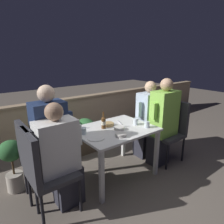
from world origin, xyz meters
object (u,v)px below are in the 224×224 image
object	(u,v)px
chair_left_far	(36,157)
person_blue_shirt	(148,119)
person_navy_jumper	(53,142)
person_white_polo	(61,157)
chair_right_far	(156,120)
potted_plant	(12,161)
person_green_blouse	(163,122)
chair_left_near	(41,167)
chair_right_near	(170,126)
beer_bottle	(104,122)

from	to	relation	value
chair_left_far	person_blue_shirt	distance (m)	1.86
person_navy_jumper	person_white_polo	bearing A→B (deg)	-94.62
chair_right_far	person_blue_shirt	distance (m)	0.23
potted_plant	person_green_blouse	bearing A→B (deg)	-18.58
chair_right_far	chair_left_near	bearing A→B (deg)	-172.69
chair_left_far	person_navy_jumper	distance (m)	0.24
person_navy_jumper	chair_right_far	world-z (taller)	person_navy_jumper
chair_right_near	person_blue_shirt	world-z (taller)	person_blue_shirt
person_navy_jumper	potted_plant	size ratio (longest dim) A/B	2.00
person_blue_shirt	chair_right_near	bearing A→B (deg)	-58.85
person_white_polo	chair_right_near	distance (m)	1.86
potted_plant	person_blue_shirt	bearing A→B (deg)	-9.94
chair_right_near	potted_plant	world-z (taller)	chair_right_near
person_white_polo	beer_bottle	bearing A→B (deg)	16.24
person_navy_jumper	person_green_blouse	distance (m)	1.66
person_navy_jumper	beer_bottle	size ratio (longest dim) A/B	5.87
chair_left_near	chair_right_near	bearing A→B (deg)	-1.51
person_white_polo	person_blue_shirt	distance (m)	1.69
person_white_polo	potted_plant	bearing A→B (deg)	121.18
person_blue_shirt	chair_left_near	bearing A→B (deg)	-171.87
chair_left_near	chair_right_far	world-z (taller)	same
chair_left_far	beer_bottle	distance (m)	0.94
person_navy_jumper	beer_bottle	distance (m)	0.71
chair_left_near	potted_plant	world-z (taller)	chair_left_near
person_green_blouse	person_blue_shirt	distance (m)	0.33
person_green_blouse	person_white_polo	bearing A→B (deg)	178.09
person_blue_shirt	potted_plant	size ratio (longest dim) A/B	1.86
chair_right_far	potted_plant	bearing A→B (deg)	170.99
person_green_blouse	chair_left_near	bearing A→B (deg)	178.31
chair_left_near	person_navy_jumper	world-z (taller)	person_navy_jumper
chair_right_far	person_blue_shirt	xyz separation A→B (m)	(-0.21, 0.00, 0.07)
person_navy_jumper	chair_right_far	bearing A→B (deg)	0.56
person_green_blouse	chair_left_far	bearing A→B (deg)	170.57
chair_right_near	person_green_blouse	xyz separation A→B (m)	(-0.21, 0.00, 0.11)
chair_left_near	potted_plant	xyz separation A→B (m)	(-0.16, 0.63, -0.16)
chair_left_far	potted_plant	xyz separation A→B (m)	(-0.19, 0.38, -0.16)
chair_right_near	potted_plant	xyz separation A→B (m)	(-2.24, 0.68, -0.16)
person_white_polo	chair_right_near	xyz separation A→B (m)	(1.86, -0.05, -0.04)
chair_left_far	potted_plant	bearing A→B (deg)	116.56
person_navy_jumper	person_green_blouse	xyz separation A→B (m)	(1.63, -0.31, -0.01)
chair_right_near	person_blue_shirt	size ratio (longest dim) A/B	0.76
person_white_polo	beer_bottle	size ratio (longest dim) A/B	5.26
person_white_polo	person_navy_jumper	distance (m)	0.26
person_green_blouse	person_blue_shirt	world-z (taller)	person_green_blouse
chair_left_near	person_white_polo	distance (m)	0.22
person_navy_jumper	person_green_blouse	world-z (taller)	person_navy_jumper
chair_left_far	person_white_polo	bearing A→B (deg)	-52.64
person_green_blouse	beer_bottle	xyz separation A→B (m)	(-0.93, 0.27, 0.12)
chair_left_far	chair_right_near	world-z (taller)	same
chair_right_far	person_green_blouse	bearing A→B (deg)	-125.53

